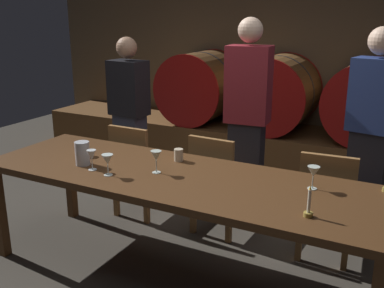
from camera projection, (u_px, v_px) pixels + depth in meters
ground_plane at (176, 261)px, 3.45m from camera, size 9.24×9.24×0.00m
back_wall at (292, 59)px, 5.64m from camera, size 7.11×0.24×2.55m
barrel_shelf at (275, 148)px, 5.47m from camera, size 6.40×0.90×0.48m
wine_barrel_left at (200, 87)px, 5.73m from camera, size 0.90×0.86×0.90m
wine_barrel_center at (277, 93)px, 5.28m from camera, size 0.90×0.86×0.90m
wine_barrel_right at (370, 101)px, 4.82m from camera, size 0.90×0.86×0.90m
dining_table at (177, 184)px, 3.08m from camera, size 2.87×0.91×0.78m
chair_left at (136, 166)px, 4.09m from camera, size 0.40×0.40×0.88m
chair_center at (216, 180)px, 3.76m from camera, size 0.42×0.42×0.88m
chair_right at (327, 201)px, 3.35m from camera, size 0.43×0.43×0.88m
guest_left at (129, 115)px, 4.61m from camera, size 0.40×0.28×1.61m
guest_center at (247, 118)px, 3.99m from camera, size 0.40×0.27×1.81m
guest_right at (372, 133)px, 3.62m from camera, size 0.42×0.31×1.75m
candle_left at (309, 208)px, 2.42m from camera, size 0.05×0.05×0.18m
pitcher at (82, 153)px, 3.24m from camera, size 0.11×0.11×0.17m
wine_glass_far_left at (92, 156)px, 3.13m from camera, size 0.07×0.07×0.15m
wine_glass_center_left at (108, 160)px, 3.02m from camera, size 0.08×0.08×0.15m
wine_glass_center_right at (156, 157)px, 3.07m from camera, size 0.08×0.08×0.16m
wine_glass_far_right at (313, 172)px, 2.79m from camera, size 0.08×0.08×0.15m
cup_left at (82, 149)px, 3.47m from camera, size 0.08×0.08×0.10m
cup_right at (179, 155)px, 3.33m from camera, size 0.07×0.07×0.09m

